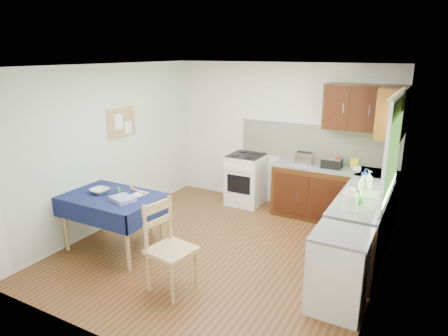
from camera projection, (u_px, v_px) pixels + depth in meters
The scene contains 33 objects.
floor at pixel (222, 251), 5.56m from camera, with size 4.20×4.20×0.00m, color #522E15.
ceiling at pixel (222, 66), 4.86m from camera, with size 4.00×4.20×0.02m, color white.
wall_back at pixel (280, 136), 6.98m from camera, with size 4.00×0.02×2.50m, color silver.
wall_front at pixel (106, 223), 3.44m from camera, with size 4.00×0.02×2.50m, color silver.
wall_left at pixel (108, 148), 6.13m from camera, with size 0.02×4.20×2.50m, color silver.
wall_right at pixel (385, 188), 4.29m from camera, with size 0.02×4.20×2.50m, color silver.
base_cabinets at pixel (344, 209), 5.88m from camera, with size 1.90×2.30×0.86m.
worktop_back at pixel (334, 168), 6.35m from camera, with size 1.90×0.60×0.04m, color slate.
worktop_right at pixel (364, 197), 5.08m from camera, with size 0.60×1.70×0.04m, color slate.
worktop_corner at pixel (377, 174), 6.05m from camera, with size 0.60×0.60×0.04m, color slate.
splashback at pixel (316, 143), 6.69m from camera, with size 2.70×0.02×0.60m, color white.
upper_cabinets at pixel (372, 109), 5.86m from camera, with size 1.20×0.85×0.70m.
stove at pixel (246, 179), 7.18m from camera, with size 0.60×0.61×0.92m.
window at pixel (394, 140), 4.79m from camera, with size 0.04×1.48×1.26m.
fridge at pixel (339, 272), 4.20m from camera, with size 0.58×0.60×0.89m.
corkboard at pixel (122, 122), 6.27m from camera, with size 0.04×0.62×0.47m.
dining_table at pixel (112, 203), 5.42m from camera, with size 1.32×0.89×0.80m.
chair_far at pixel (146, 213), 5.69m from camera, with size 0.45×0.45×0.85m.
chair_near at pixel (168, 244), 4.53m from camera, with size 0.54×0.54×1.06m.
toaster at pixel (304, 158), 6.48m from camera, with size 0.28×0.17×0.22m.
sandwich_press at pixel (332, 162), 6.30m from camera, with size 0.30×0.26×0.17m.
sauce_bottle at pixel (337, 163), 6.17m from camera, with size 0.05×0.05×0.22m, color red.
yellow_packet at pixel (355, 163), 6.28m from camera, with size 0.12×0.08×0.15m, color yellow.
dish_rack at pixel (362, 192), 5.15m from camera, with size 0.45×0.34×0.21m.
kettle at pixel (350, 200), 4.57m from camera, with size 0.17×0.17×0.29m.
cup at pixel (357, 170), 6.03m from camera, with size 0.13×0.13×0.10m, color silver.
soap_bottle_a at pixel (368, 181), 5.23m from camera, with size 0.11×0.11×0.28m, color white.
soap_bottle_b at pixel (365, 175), 5.64m from camera, with size 0.08×0.08×0.18m, color #1B3CA3.
soap_bottle_c at pixel (358, 197), 4.79m from camera, with size 0.13×0.13×0.17m, color #238325.
plate_bowl at pixel (100, 191), 5.48m from camera, with size 0.25×0.25×0.06m, color beige.
book at pixel (135, 193), 5.45m from camera, with size 0.16×0.22×0.02m, color white.
spice_jar at pixel (118, 191), 5.43m from camera, with size 0.05×0.05×0.10m, color #268D3B.
tea_towel at pixel (123, 199), 5.19m from camera, with size 0.31×0.24×0.05m, color navy.
Camera 1 is at (2.41, -4.40, 2.67)m, focal length 32.00 mm.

